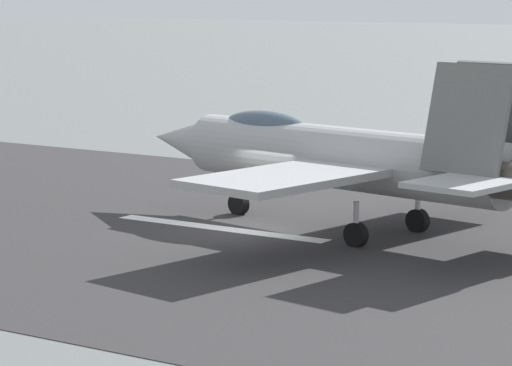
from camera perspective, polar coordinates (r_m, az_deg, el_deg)
The scene contains 4 objects.
ground_plane at distance 41.67m, azimuth -0.52°, elevation -2.17°, with size 400.00×400.00×0.00m, color slate.
runway_strip at distance 41.66m, azimuth -0.50°, elevation -2.16°, with size 240.00×26.00×0.02m.
fighter_jet at distance 41.40m, azimuth 3.82°, elevation 1.20°, with size 16.69×14.33×5.67m.
marker_cone_mid at distance 54.62m, azimuth 3.66°, elevation 0.73°, with size 0.44×0.44×0.55m, color orange.
Camera 1 is at (-22.69, 34.04, 7.96)m, focal length 90.63 mm.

